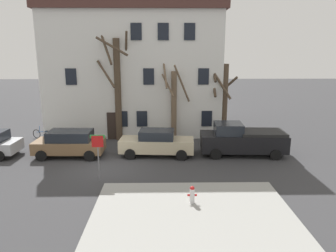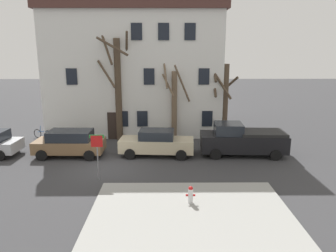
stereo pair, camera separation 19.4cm
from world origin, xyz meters
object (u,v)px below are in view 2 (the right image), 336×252
tree_bare_mid (118,85)px  fire_hydrant (191,194)px  car_brown_wagon (70,143)px  car_beige_sedan (157,143)px  street_sign_pole (97,148)px  pickup_truck_black (242,140)px  tree_bare_far (174,103)px  tree_bare_near (117,93)px  bicycle_leaning (43,134)px  building_main (136,63)px  tree_bare_end (224,99)px

tree_bare_mid → fire_hydrant: size_ratio=10.24×
tree_bare_mid → fire_hydrant: 12.31m
car_brown_wagon → car_beige_sedan: (5.60, 0.03, -0.03)m
fire_hydrant → street_sign_pole: (-4.64, 2.89, 1.22)m
tree_bare_mid → pickup_truck_black: 9.85m
tree_bare_mid → tree_bare_far: bearing=-2.6°
tree_bare_near → car_brown_wagon: size_ratio=1.63×
car_beige_sedan → pickup_truck_black: size_ratio=0.88×
pickup_truck_black → bicycle_leaning: size_ratio=3.38×
building_main → tree_bare_end: size_ratio=2.45×
car_beige_sedan → street_sign_pole: 5.09m
building_main → car_beige_sedan: bearing=-76.8°
fire_hydrant → building_main: bearing=103.4°
tree_bare_near → street_sign_pole: (0.20, -8.62, -1.78)m
tree_bare_near → car_beige_sedan: bearing=-55.4°
tree_bare_end → fire_hydrant: size_ratio=7.39×
tree_bare_mid → car_beige_sedan: 5.91m
fire_hydrant → bicycle_leaning: size_ratio=0.48×
fire_hydrant → bicycle_leaning: bearing=133.7°
tree_bare_end → car_beige_sedan: (-5.05, -4.39, -2.23)m
tree_bare_near → fire_hydrant: size_ratio=9.14×
tree_bare_near → bicycle_leaning: tree_bare_near is taller
car_brown_wagon → bicycle_leaning: car_brown_wagon is taller
bicycle_leaning → car_beige_sedan: bearing=-25.1°
building_main → car_beige_sedan: building_main is taller
tree_bare_far → pickup_truck_black: 5.94m
tree_bare_far → car_brown_wagon: bearing=-151.4°
tree_bare_far → car_brown_wagon: tree_bare_far is taller
pickup_truck_black → fire_hydrant: (-3.90, -7.02, -0.50)m
tree_bare_mid → car_beige_sedan: tree_bare_mid is taller
car_brown_wagon → car_beige_sedan: bearing=0.3°
car_beige_sedan → tree_bare_mid: bearing=127.3°
car_brown_wagon → car_beige_sedan: car_beige_sedan is taller
tree_bare_mid → fire_hydrant: bearing=-66.9°
car_brown_wagon → tree_bare_far: bearing=28.6°
building_main → pickup_truck_black: bearing=-47.1°
fire_hydrant → tree_bare_far: bearing=92.4°
tree_bare_near → pickup_truck_black: bearing=-27.2°
street_sign_pole → fire_hydrant: bearing=-32.0°
tree_bare_far → fire_hydrant: size_ratio=7.69×
tree_bare_far → car_beige_sedan: 4.38m
car_brown_wagon → street_sign_pole: size_ratio=1.78×
bicycle_leaning → tree_bare_mid: bearing=-2.9°
building_main → tree_bare_end: bearing=-28.4°
building_main → car_brown_wagon: bearing=-114.2°
tree_bare_far → street_sign_pole: bearing=-118.5°
building_main → car_brown_wagon: 10.13m
building_main → car_beige_sedan: 9.62m
car_brown_wagon → building_main: bearing=65.8°
car_beige_sedan → street_sign_pole: (-2.97, -4.04, 0.89)m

